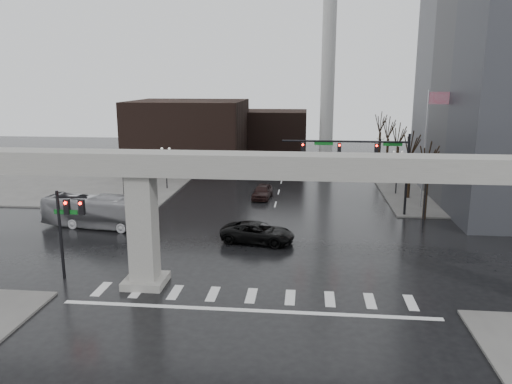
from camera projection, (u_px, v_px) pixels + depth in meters
ground at (253, 289)px, 31.70m from camera, size 160.00×160.00×0.00m
sidewalk_ne at (484, 182)px, 63.99m from camera, size 28.00×36.00×0.15m
sidewalk_nw at (95, 174)px, 69.20m from camera, size 28.00×36.00×0.15m
elevated_guideway at (274, 184)px, 30.04m from camera, size 48.00×2.60×8.70m
building_far_left at (189, 135)px, 72.72m from camera, size 16.00×14.00×10.00m
building_far_mid at (275, 135)px, 81.44m from camera, size 10.00×10.00×8.00m
smokestack at (328, 77)px, 72.75m from camera, size 3.60×3.60×30.00m
signal_mast_arm at (367, 156)px, 47.74m from camera, size 12.12×0.43×8.00m
signal_left_pole at (67, 220)px, 32.51m from camera, size 2.30×0.30×6.00m
flagpole_assembly at (429, 135)px, 49.83m from camera, size 2.06×0.12×12.00m
lamp_right_0 at (425, 192)px, 43.15m from camera, size 1.22×0.32×5.11m
lamp_right_1 at (397, 165)px, 56.73m from camera, size 1.22×0.32×5.11m
lamp_right_2 at (380, 148)px, 70.31m from camera, size 1.22×0.32×5.11m
lamp_left_0 at (124, 185)px, 45.86m from camera, size 1.22×0.32×5.11m
lamp_left_1 at (166, 161)px, 59.44m from camera, size 1.22×0.32×5.11m
lamp_left_2 at (193, 146)px, 73.01m from camera, size 1.22×0.32×5.11m
tree_right_0 at (426, 190)px, 47.10m from camera, size 1.09×1.58×7.50m
tree_right_1 at (410, 174)px, 54.84m from camera, size 1.09×1.61×7.67m
tree_right_2 at (397, 161)px, 62.59m from camera, size 1.10×1.63×7.85m
tree_right_3 at (387, 152)px, 70.33m from camera, size 1.11×1.66×8.02m
tree_right_4 at (380, 144)px, 78.08m from camera, size 1.12×1.69×8.19m
pickup_truck at (258, 233)px, 40.56m from camera, size 6.35×3.72×1.66m
city_bus at (99, 212)px, 44.53m from camera, size 10.74×4.06×2.92m
far_car at (262, 192)px, 55.46m from camera, size 2.24×4.78×1.58m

